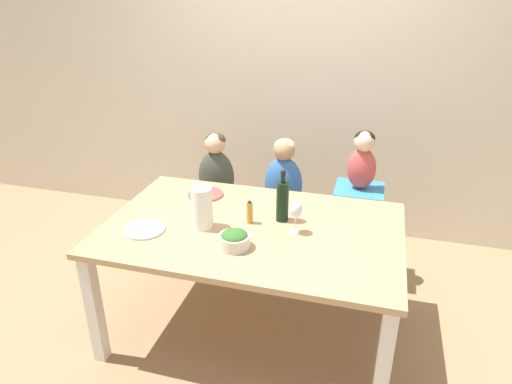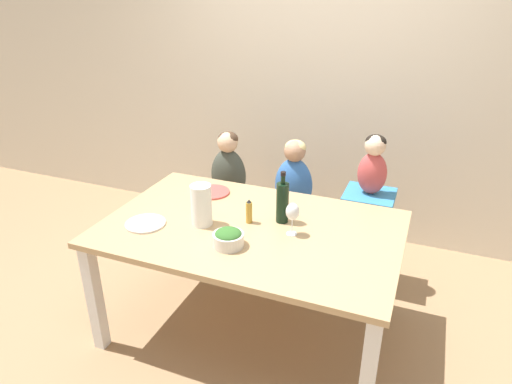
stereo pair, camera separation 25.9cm
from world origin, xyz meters
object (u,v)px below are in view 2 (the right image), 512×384
at_px(paper_towel_roll, 201,205).
at_px(wine_glass_near, 293,212).
at_px(chair_far_center, 292,221).
at_px(salad_bowl_large, 228,238).
at_px(person_child_center, 294,178).
at_px(dinner_plate_front_left, 145,224).
at_px(chair_far_left, 229,209).
at_px(dinner_plate_back_left, 212,192).
at_px(wine_bottle, 282,202).
at_px(person_child_left, 228,168).
at_px(person_baby_right, 373,163).
at_px(chair_right_highchair, 367,215).

bearing_deg(paper_towel_roll, wine_glass_near, 9.02).
xyz_separation_m(chair_far_center, salad_bowl_large, (-0.04, -1.01, 0.40)).
height_order(person_child_center, dinner_plate_front_left, person_child_center).
bearing_deg(chair_far_left, dinner_plate_back_left, -78.34).
relative_size(person_child_center, dinner_plate_front_left, 2.37).
relative_size(chair_far_left, wine_bottle, 1.51).
bearing_deg(wine_glass_near, person_child_left, 134.06).
bearing_deg(person_child_left, dinner_plate_back_left, -78.36).
relative_size(person_child_left, person_child_center, 1.00).
distance_m(person_child_left, person_baby_right, 1.07).
bearing_deg(person_child_center, wine_glass_near, -73.30).
bearing_deg(person_child_left, wine_glass_near, -45.94).
distance_m(person_child_left, salad_bowl_large, 1.12).
relative_size(chair_right_highchair, person_baby_right, 1.73).
xyz_separation_m(chair_right_highchair, dinner_plate_front_left, (-1.12, -0.98, 0.20)).
bearing_deg(dinner_plate_front_left, salad_bowl_large, -3.50).
bearing_deg(dinner_plate_back_left, person_baby_right, 25.13).
distance_m(chair_right_highchair, dinner_plate_front_left, 1.50).
xyz_separation_m(chair_far_center, wine_glass_near, (0.23, -0.77, 0.48)).
xyz_separation_m(chair_far_left, wine_bottle, (0.65, -0.65, 0.48)).
bearing_deg(chair_far_center, dinner_plate_back_left, -133.24).
distance_m(salad_bowl_large, dinner_plate_front_left, 0.54).
xyz_separation_m(wine_bottle, paper_towel_roll, (-0.41, -0.20, -0.01)).
bearing_deg(chair_far_left, person_child_center, 0.09).
bearing_deg(chair_right_highchair, dinner_plate_front_left, -138.86).
distance_m(wine_glass_near, dinner_plate_front_left, 0.85).
height_order(person_baby_right, dinner_plate_back_left, person_baby_right).
xyz_separation_m(salad_bowl_large, dinner_plate_back_left, (-0.38, 0.56, -0.04)).
bearing_deg(person_child_center, person_baby_right, 0.04).
bearing_deg(chair_far_left, chair_right_highchair, 0.00).
distance_m(paper_towel_roll, dinner_plate_front_left, 0.35).
height_order(person_child_left, person_child_center, same).
xyz_separation_m(chair_far_center, wine_bottle, (0.13, -0.65, 0.48)).
relative_size(chair_far_left, person_child_center, 0.86).
distance_m(person_child_center, dinner_plate_back_left, 0.62).
distance_m(person_child_center, person_baby_right, 0.57).
distance_m(chair_far_left, person_child_center, 0.62).
bearing_deg(chair_right_highchair, person_child_center, 179.92).
height_order(chair_far_center, salad_bowl_large, salad_bowl_large).
distance_m(chair_right_highchair, wine_bottle, 0.83).
height_order(person_child_center, salad_bowl_large, person_child_center).
xyz_separation_m(chair_right_highchair, wine_bottle, (-0.41, -0.65, 0.32)).
bearing_deg(dinner_plate_back_left, salad_bowl_large, -55.88).
bearing_deg(wine_bottle, paper_towel_roll, -154.03).
height_order(person_child_left, person_baby_right, person_baby_right).
xyz_separation_m(chair_far_center, dinner_plate_front_left, (-0.58, -0.98, 0.35)).
bearing_deg(person_child_center, chair_far_left, -179.91).
xyz_separation_m(chair_far_left, dinner_plate_back_left, (0.09, -0.45, 0.35)).
height_order(person_child_center, person_baby_right, person_baby_right).
xyz_separation_m(person_child_left, wine_bottle, (0.65, -0.65, 0.13)).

